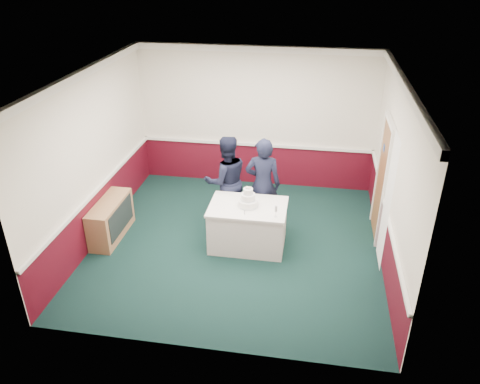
% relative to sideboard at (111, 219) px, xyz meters
% --- Properties ---
extents(ground, '(5.00, 5.00, 0.00)m').
position_rel_sideboard_xyz_m(ground, '(2.28, 0.12, -0.35)').
color(ground, black).
rests_on(ground, ground).
extents(room_shell, '(5.00, 5.00, 3.00)m').
position_rel_sideboard_xyz_m(room_shell, '(2.36, 0.73, 1.62)').
color(room_shell, silver).
rests_on(room_shell, ground).
extents(sideboard, '(0.41, 1.20, 0.70)m').
position_rel_sideboard_xyz_m(sideboard, '(0.00, 0.00, 0.00)').
color(sideboard, '#A17D4E').
rests_on(sideboard, ground).
extents(cake_table, '(1.32, 0.92, 0.79)m').
position_rel_sideboard_xyz_m(cake_table, '(2.48, 0.12, 0.05)').
color(cake_table, white).
rests_on(cake_table, ground).
extents(wedding_cake, '(0.35, 0.35, 0.36)m').
position_rel_sideboard_xyz_m(wedding_cake, '(2.48, 0.12, 0.55)').
color(wedding_cake, white).
rests_on(wedding_cake, cake_table).
extents(cake_knife, '(0.05, 0.22, 0.00)m').
position_rel_sideboard_xyz_m(cake_knife, '(2.45, -0.08, 0.44)').
color(cake_knife, silver).
rests_on(cake_knife, cake_table).
extents(champagne_flute, '(0.05, 0.05, 0.21)m').
position_rel_sideboard_xyz_m(champagne_flute, '(2.98, -0.16, 0.58)').
color(champagne_flute, silver).
rests_on(champagne_flute, cake_table).
extents(person_man, '(1.05, 0.96, 1.74)m').
position_rel_sideboard_xyz_m(person_man, '(1.96, 0.85, 0.52)').
color(person_man, black).
rests_on(person_man, ground).
extents(person_woman, '(0.67, 0.46, 1.78)m').
position_rel_sideboard_xyz_m(person_woman, '(2.65, 0.77, 0.54)').
color(person_woman, black).
rests_on(person_woman, ground).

